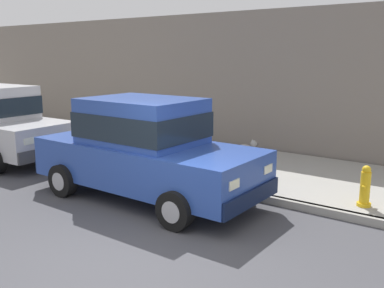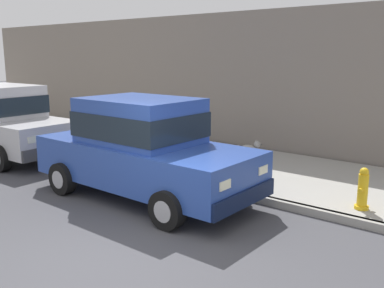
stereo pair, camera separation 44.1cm
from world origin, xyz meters
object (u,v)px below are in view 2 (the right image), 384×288
car_blue_sedan (143,147)px  fire_hydrant (363,190)px  car_silver_sedan (2,120)px  dog_grey (249,148)px

car_blue_sedan → fire_hydrant: car_blue_sedan is taller
car_silver_sedan → fire_hydrant: (1.48, -9.06, -0.51)m
car_blue_sedan → fire_hydrant: 4.00m
car_silver_sedan → fire_hydrant: bearing=-80.7°
car_silver_sedan → dog_grey: (3.31, -5.71, -0.55)m
dog_grey → fire_hydrant: bearing=-118.8°
car_blue_sedan → car_silver_sedan: bearing=89.1°
car_silver_sedan → dog_grey: car_silver_sedan is taller
car_blue_sedan → car_silver_sedan: size_ratio=0.99×
dog_grey → car_silver_sedan: bearing=120.1°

